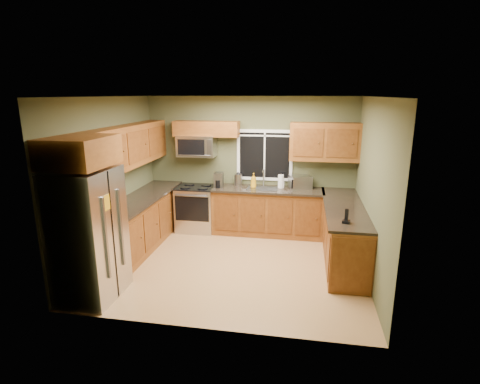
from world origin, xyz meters
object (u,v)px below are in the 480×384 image
(paper_towel_roll, at_px, (281,181))
(soap_bottle_b, at_px, (282,183))
(coffee_maker, at_px, (219,180))
(kettle, at_px, (238,179))
(range, at_px, (197,208))
(refrigerator, at_px, (89,235))
(microwave, at_px, (197,146))
(soap_bottle_a, at_px, (254,181))
(toaster_oven, at_px, (300,182))
(cordless_phone, at_px, (346,219))

(paper_towel_roll, bearing_deg, soap_bottle_b, 73.01)
(coffee_maker, xyz_separation_m, kettle, (0.36, 0.20, -0.00))
(range, bearing_deg, refrigerator, -103.97)
(microwave, relative_size, paper_towel_roll, 2.62)
(soap_bottle_a, bearing_deg, coffee_maker, -175.31)
(microwave, relative_size, toaster_oven, 1.55)
(refrigerator, xyz_separation_m, microwave, (0.69, 2.91, 0.83))
(refrigerator, distance_m, toaster_oven, 4.02)
(cordless_phone, bearing_deg, refrigerator, -164.42)
(soap_bottle_a, bearing_deg, microwave, 175.08)
(toaster_oven, xyz_separation_m, kettle, (-1.24, 0.03, 0.01))
(toaster_oven, xyz_separation_m, soap_bottle_b, (-0.36, 0.02, -0.03))
(cordless_phone, bearing_deg, soap_bottle_b, 118.18)
(soap_bottle_b, xyz_separation_m, cordless_phone, (1.06, -1.97, -0.03))
(soap_bottle_b, bearing_deg, coffee_maker, -171.33)
(range, xyz_separation_m, coffee_maker, (0.48, -0.02, 0.61))
(microwave, xyz_separation_m, coffee_maker, (0.48, -0.16, -0.65))
(paper_towel_roll, bearing_deg, cordless_phone, -61.00)
(refrigerator, relative_size, kettle, 6.26)
(refrigerator, relative_size, paper_towel_roll, 6.20)
(toaster_oven, distance_m, kettle, 1.24)
(soap_bottle_a, bearing_deg, range, -178.26)
(microwave, distance_m, coffee_maker, 0.83)
(kettle, bearing_deg, cordless_phone, -45.77)
(refrigerator, height_order, toaster_oven, refrigerator)
(soap_bottle_a, bearing_deg, kettle, 156.49)
(coffee_maker, relative_size, paper_towel_roll, 1.01)
(soap_bottle_b, bearing_deg, cordless_phone, -61.82)
(range, height_order, microwave, microwave)
(refrigerator, relative_size, range, 1.92)
(range, relative_size, soap_bottle_b, 4.90)
(microwave, distance_m, toaster_oven, 2.18)
(coffee_maker, xyz_separation_m, cordless_phone, (2.29, -1.78, -0.07))
(range, xyz_separation_m, microwave, (-0.00, 0.14, 1.26))
(toaster_oven, relative_size, paper_towel_roll, 1.69)
(soap_bottle_b, height_order, cordless_phone, cordless_phone)
(soap_bottle_a, distance_m, cordless_phone, 2.44)
(microwave, xyz_separation_m, kettle, (0.84, 0.04, -0.66))
(cordless_phone, bearing_deg, paper_towel_roll, 119.00)
(paper_towel_roll, relative_size, cordless_phone, 1.36)
(soap_bottle_b, bearing_deg, microwave, -178.97)
(microwave, bearing_deg, cordless_phone, -35.03)
(paper_towel_roll, distance_m, soap_bottle_b, 0.06)
(toaster_oven, bearing_deg, paper_towel_roll, -176.54)
(toaster_oven, bearing_deg, refrigerator, -133.47)
(refrigerator, bearing_deg, cordless_phone, 15.58)
(refrigerator, height_order, soap_bottle_b, refrigerator)
(toaster_oven, relative_size, coffee_maker, 1.67)
(soap_bottle_a, bearing_deg, cordless_phone, -49.01)
(soap_bottle_a, height_order, cordless_phone, soap_bottle_a)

